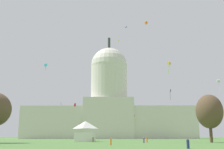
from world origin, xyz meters
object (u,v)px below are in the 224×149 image
kite_violet_mid (61,104)px  kite_magenta_low (134,117)px  person_orange_lawn_far_right (111,142)px  person_orange_near_tree_east (147,140)px  kite_yellow_high (119,41)px  capitol_building (109,108)px  kite_white_mid (218,81)px  kite_black_low (170,92)px  kite_red_low (75,105)px  kite_orange_high (146,23)px  tree_east_far (209,112)px  kite_gold_low (169,64)px  kite_cyan_mid (46,65)px  event_tent (85,131)px  person_navy_mid_left (188,144)px  person_purple_lawn_far_left (144,140)px  kite_blue_mid (127,28)px  person_olive_front_right (93,140)px

kite_violet_mid → kite_magenta_low: size_ratio=0.30×
person_orange_lawn_far_right → person_orange_near_tree_east: bearing=106.9°
kite_yellow_high → kite_violet_mid: kite_yellow_high is taller
capitol_building → kite_white_mid: (35.97, -104.30, -2.26)m
person_orange_near_tree_east → kite_black_low: bearing=27.1°
kite_red_low → kite_orange_high: (28.45, 40.35, 45.20)m
tree_east_far → person_orange_lawn_far_right: size_ratio=8.96×
person_orange_near_tree_east → kite_yellow_high: size_ratio=0.58×
kite_gold_low → kite_magenta_low: bearing=44.1°
kite_violet_mid → kite_cyan_mid: (5.91, -58.78, 6.09)m
event_tent → kite_yellow_high: bearing=83.9°
person_navy_mid_left → person_purple_lawn_far_left: 34.50m
kite_white_mid → kite_cyan_mid: kite_cyan_mid is taller
kite_blue_mid → kite_red_low: bearing=35.6°
kite_black_low → kite_orange_high: bearing=-140.0°
person_navy_mid_left → person_purple_lawn_far_left: size_ratio=0.99×
capitol_building → person_orange_near_tree_east: capitol_building is taller
kite_black_low → kite_cyan_mid: 41.65m
person_orange_near_tree_east → kite_violet_mid: kite_violet_mid is taller
person_purple_lawn_far_left → kite_yellow_high: (-5.41, 82.04, 57.47)m
tree_east_far → kite_black_low: kite_black_low is taller
capitol_building → kite_blue_mid: (7.82, -109.92, 13.08)m
kite_red_low → kite_black_low: size_ratio=0.31×
kite_blue_mid → kite_white_mid: bearing=-100.9°
kite_violet_mid → kite_blue_mid: size_ratio=1.02×
capitol_building → kite_black_low: size_ratio=32.59×
kite_violet_mid → kite_black_low: kite_violet_mid is taller
person_orange_lawn_far_right → kite_black_low: kite_black_low is taller
person_olive_front_right → kite_red_low: kite_red_low is taller
person_orange_lawn_far_right → kite_orange_high: kite_orange_high is taller
kite_red_low → person_orange_lawn_far_right: bearing=-48.7°
person_navy_mid_left → kite_blue_mid: bearing=-58.0°
person_navy_mid_left → person_olive_front_right: size_ratio=0.94×
kite_magenta_low → kite_gold_low: 89.53m
capitol_building → person_navy_mid_left: capitol_building is taller
event_tent → tree_east_far: size_ratio=0.55×
kite_cyan_mid → kite_yellow_high: bearing=121.9°
kite_yellow_high → kite_magenta_low: (8.01, -10.01, -46.59)m
kite_white_mid → kite_yellow_high: size_ratio=1.62×
kite_red_low → person_purple_lawn_far_left: bearing=-9.5°
capitol_building → event_tent: size_ratio=14.81×
kite_violet_mid → kite_cyan_mid: size_ratio=0.55×
tree_east_far → kite_cyan_mid: kite_cyan_mid is taller
person_purple_lawn_far_left → person_navy_mid_left: bearing=80.5°
kite_black_low → kite_cyan_mid: size_ratio=1.49×
capitol_building → tree_east_far: 111.84m
person_navy_mid_left → person_orange_near_tree_east: bearing=-67.1°
kite_white_mid → kite_violet_mid: (-60.71, 63.40, 0.31)m
event_tent → capitol_building: bearing=91.1°
kite_white_mid → event_tent: bearing=-179.5°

